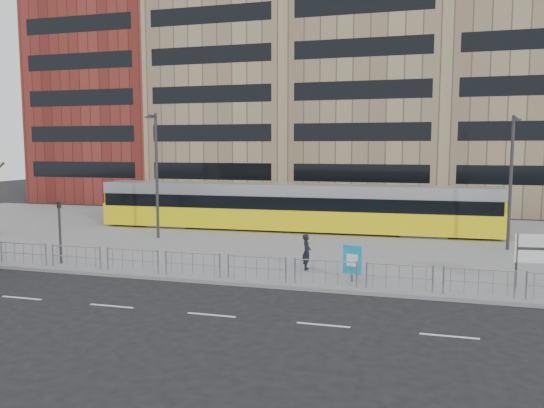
% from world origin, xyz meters
% --- Properties ---
extents(ground, '(120.00, 120.00, 0.00)m').
position_xyz_m(ground, '(0.00, 0.00, 0.00)').
color(ground, black).
rests_on(ground, ground).
extents(plaza, '(64.00, 24.00, 0.15)m').
position_xyz_m(plaza, '(0.00, 12.00, 0.07)').
color(plaza, slate).
rests_on(plaza, ground).
extents(kerb, '(64.00, 0.25, 0.17)m').
position_xyz_m(kerb, '(0.00, 0.05, 0.07)').
color(kerb, gray).
rests_on(kerb, ground).
extents(building_row, '(70.40, 18.40, 31.20)m').
position_xyz_m(building_row, '(1.55, 34.27, 12.91)').
color(building_row, maroon).
rests_on(building_row, ground).
extents(pedestrian_barrier, '(32.07, 0.07, 1.10)m').
position_xyz_m(pedestrian_barrier, '(2.00, 0.50, 0.98)').
color(pedestrian_barrier, gray).
rests_on(pedestrian_barrier, plaza).
extents(road_markings, '(62.00, 0.12, 0.01)m').
position_xyz_m(road_markings, '(1.00, -4.00, 0.01)').
color(road_markings, white).
rests_on(road_markings, ground).
extents(tram, '(27.35, 3.45, 3.22)m').
position_xyz_m(tram, '(0.57, 14.28, 1.76)').
color(tram, yellow).
rests_on(tram, plaza).
extents(station_sign, '(1.96, 0.31, 2.26)m').
position_xyz_m(station_sign, '(13.77, 2.24, 1.71)').
color(station_sign, '#2D2D30').
rests_on(station_sign, plaza).
extents(ad_panel, '(0.82, 0.30, 1.57)m').
position_xyz_m(ad_panel, '(6.30, 1.43, 1.07)').
color(ad_panel, '#2D2D30').
rests_on(ad_panel, plaza).
extents(pedestrian, '(0.47, 0.66, 1.70)m').
position_xyz_m(pedestrian, '(3.97, 3.07, 1.00)').
color(pedestrian, black).
rests_on(pedestrian, plaza).
extents(traffic_light_west, '(0.19, 0.22, 3.10)m').
position_xyz_m(traffic_light_west, '(-8.08, 1.20, 2.12)').
color(traffic_light_west, '#2D2D30').
rests_on(traffic_light_west, plaza).
extents(lamp_post_west, '(0.45, 1.04, 7.85)m').
position_xyz_m(lamp_post_west, '(-6.93, 9.18, 4.45)').
color(lamp_post_west, '#2D2D30').
rests_on(lamp_post_west, plaza).
extents(lamp_post_east, '(0.45, 1.04, 7.50)m').
position_xyz_m(lamp_post_east, '(13.91, 10.77, 4.27)').
color(lamp_post_east, '#2D2D30').
rests_on(lamp_post_east, plaza).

